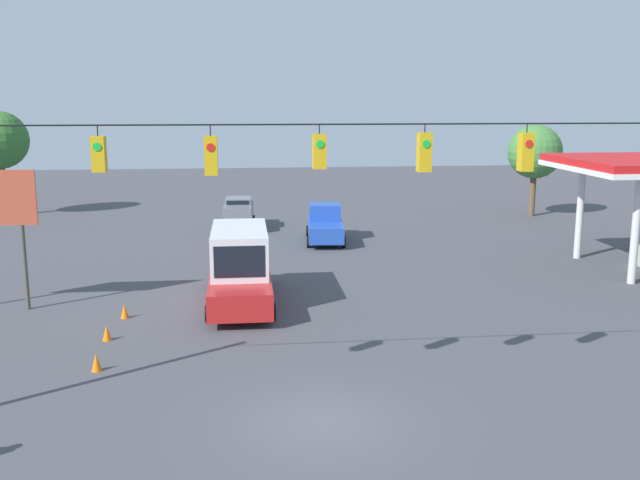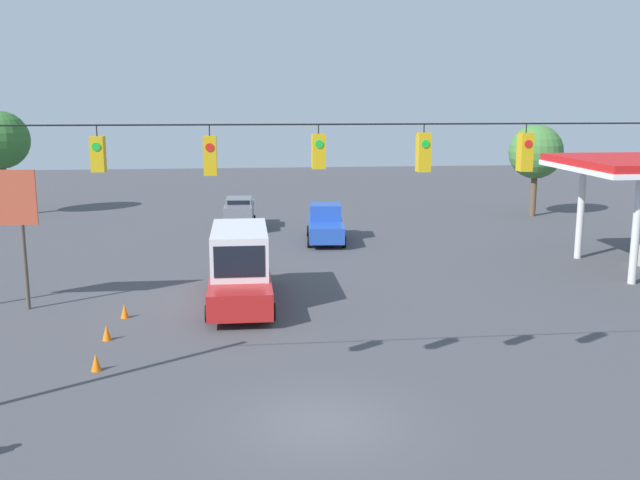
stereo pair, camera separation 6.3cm
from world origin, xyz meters
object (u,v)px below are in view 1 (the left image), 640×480
sedan_grey_withflow_deep (239,213)px  tree_horizon_right (535,152)px  traffic_cone_nearest (96,362)px  box_truck_red_withflow_mid (240,266)px  pickup_truck_blue_oncoming_deep (325,225)px  traffic_cone_third (125,311)px  overhead_signal_span (322,212)px  traffic_cone_second (107,333)px

sedan_grey_withflow_deep → tree_horizon_right: size_ratio=0.71×
traffic_cone_nearest → tree_horizon_right: size_ratio=0.09×
box_truck_red_withflow_mid → pickup_truck_blue_oncoming_deep: size_ratio=1.35×
box_truck_red_withflow_mid → pickup_truck_blue_oncoming_deep: box_truck_red_withflow_mid is taller
pickup_truck_blue_oncoming_deep → traffic_cone_third: (9.32, 14.07, -0.70)m
sedan_grey_withflow_deep → pickup_truck_blue_oncoming_deep: (-5.01, 4.58, -0.07)m
traffic_cone_nearest → traffic_cone_third: 5.40m
overhead_signal_span → tree_horizon_right: bearing=-121.2°
traffic_cone_third → traffic_cone_second: bearing=85.4°
traffic_cone_second → traffic_cone_third: same height
traffic_cone_second → tree_horizon_right: tree_horizon_right is taller
overhead_signal_span → traffic_cone_nearest: 9.00m
overhead_signal_span → traffic_cone_second: size_ratio=38.62×
overhead_signal_span → box_truck_red_withflow_mid: bearing=-78.7°
overhead_signal_span → tree_horizon_right: 35.75m
traffic_cone_second → traffic_cone_third: bearing=-94.6°
overhead_signal_span → traffic_cone_third: overhead_signal_span is taller
pickup_truck_blue_oncoming_deep → traffic_cone_nearest: bearing=64.4°
overhead_signal_span → tree_horizon_right: overhead_signal_span is taller
overhead_signal_span → pickup_truck_blue_oncoming_deep: size_ratio=3.93×
overhead_signal_span → traffic_cone_nearest: size_ratio=38.62×
traffic_cone_nearest → traffic_cone_second: 2.86m
sedan_grey_withflow_deep → traffic_cone_third: size_ratio=8.17×
pickup_truck_blue_oncoming_deep → traffic_cone_nearest: size_ratio=9.82×
pickup_truck_blue_oncoming_deep → traffic_cone_second: size_ratio=9.82×
traffic_cone_third → box_truck_red_withflow_mid: bearing=-158.5°
box_truck_red_withflow_mid → traffic_cone_second: bearing=43.0°
overhead_signal_span → sedan_grey_withflow_deep: size_ratio=4.73×
traffic_cone_nearest → traffic_cone_third: (-0.01, -5.40, 0.00)m
traffic_cone_second → traffic_cone_third: size_ratio=1.00×
traffic_cone_second → pickup_truck_blue_oncoming_deep: bearing=-119.8°
pickup_truck_blue_oncoming_deep → traffic_cone_nearest: 21.61m
traffic_cone_nearest → pickup_truck_blue_oncoming_deep: bearing=-115.6°
overhead_signal_span → sedan_grey_withflow_deep: (2.21, -27.60, -4.31)m
sedan_grey_withflow_deep → traffic_cone_nearest: size_ratio=8.17×
overhead_signal_span → tree_horizon_right: size_ratio=3.33×
box_truck_red_withflow_mid → pickup_truck_blue_oncoming_deep: 13.31m
box_truck_red_withflow_mid → traffic_cone_second: box_truck_red_withflow_mid is taller
pickup_truck_blue_oncoming_deep → traffic_cone_second: (9.53, 16.62, -0.70)m
sedan_grey_withflow_deep → traffic_cone_third: sedan_grey_withflow_deep is taller
traffic_cone_second → traffic_cone_third: 2.55m
traffic_cone_nearest → traffic_cone_third: same height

